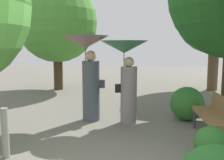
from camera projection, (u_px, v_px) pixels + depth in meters
person_left at (88, 61)px, 6.33m from camera, size 1.16×1.16×2.09m
person_right at (126, 65)px, 6.10m from camera, size 1.12×1.12×1.97m
park_bench at (217, 114)px, 5.13m from camera, size 0.56×1.52×0.83m
tree_mid_left at (57, 16)px, 10.64m from camera, size 3.33×3.33×4.91m
tree_mid_right at (216, 7)px, 10.44m from camera, size 3.23×3.23×5.26m
bush_path_left at (211, 143)px, 4.22m from camera, size 0.56×0.56×0.56m
bush_path_right at (187, 104)px, 6.46m from camera, size 0.84×0.84×0.84m
path_marker_post at (5, 133)px, 4.28m from camera, size 0.12×0.12×0.85m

